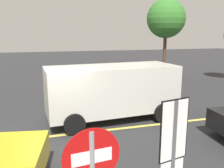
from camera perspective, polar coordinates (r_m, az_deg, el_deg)
ground_plane at (r=8.67m, az=-13.07°, el=-11.95°), size 80.00×80.00×0.00m
lane_marking_centre at (r=9.26m, az=6.09°, el=-10.07°), size 28.00×0.16×0.01m
speed_limit_sign at (r=3.93m, az=14.37°, el=-14.18°), size 0.53×0.13×2.52m
white_van at (r=9.66m, az=0.16°, el=-1.21°), size 5.34×2.58×2.20m
tree_centre_verge at (r=16.63m, az=12.76°, el=14.88°), size 2.53×2.53×5.69m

